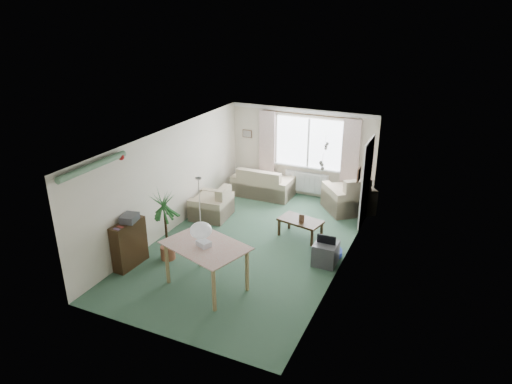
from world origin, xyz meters
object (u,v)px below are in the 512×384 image
at_px(tv_cube, 326,253).
at_px(houseplant, 166,226).
at_px(bookshelf, 129,244).
at_px(armchair_corner, 349,193).
at_px(pet_bed, 328,252).
at_px(sofa, 263,181).
at_px(coffee_table, 300,228).
at_px(dining_table, 206,266).
at_px(armchair_left, 211,201).

bearing_deg(tv_cube, houseplant, -159.44).
xyz_separation_m(bookshelf, houseplant, (0.53, 0.52, 0.27)).
xyz_separation_m(armchair_corner, pet_bed, (0.17, -2.40, -0.42)).
xyz_separation_m(sofa, tv_cube, (2.60, -2.79, -0.17)).
relative_size(armchair_corner, bookshelf, 1.13).
relative_size(sofa, armchair_corner, 1.50).
height_order(armchair_corner, houseplant, houseplant).
bearing_deg(coffee_table, armchair_corner, 71.87).
bearing_deg(armchair_corner, dining_table, 32.05).
bearing_deg(dining_table, bookshelf, 179.05).
height_order(sofa, armchair_left, armchair_left).
height_order(tv_cube, pet_bed, tv_cube).
xyz_separation_m(houseplant, tv_cube, (3.01, 1.16, -0.52)).
height_order(armchair_left, bookshelf, bookshelf).
distance_m(armchair_left, bookshelf, 2.69).
relative_size(coffee_table, tv_cube, 1.90).
bearing_deg(coffee_table, pet_bed, -32.11).
distance_m(sofa, armchair_left, 1.91).
bearing_deg(armchair_left, bookshelf, -12.11).
height_order(armchair_left, coffee_table, armchair_left).
distance_m(bookshelf, pet_bed, 4.07).
relative_size(armchair_left, coffee_table, 0.95).
relative_size(armchair_left, pet_bed, 1.53).
distance_m(sofa, dining_table, 4.58).
height_order(dining_table, tv_cube, dining_table).
distance_m(sofa, armchair_corner, 2.37).
distance_m(coffee_table, bookshelf, 3.72).
bearing_deg(sofa, pet_bed, 136.18).
bearing_deg(armchair_left, dining_table, 23.19).
relative_size(bookshelf, pet_bed, 1.61).
bearing_deg(coffee_table, sofa, 132.32).
relative_size(bookshelf, dining_table, 0.70).
xyz_separation_m(armchair_corner, tv_cube, (0.22, -2.77, -0.25)).
bearing_deg(houseplant, sofa, 83.98).
bearing_deg(houseplant, tv_cube, 21.04).
xyz_separation_m(tv_cube, pet_bed, (-0.05, 0.37, -0.17)).
bearing_deg(bookshelf, armchair_corner, 55.83).
bearing_deg(dining_table, coffee_table, 70.46).
relative_size(bookshelf, houseplant, 0.64).
height_order(houseplant, dining_table, houseplant).
height_order(armchair_left, dining_table, dining_table).
bearing_deg(armchair_corner, bookshelf, 14.31).
xyz_separation_m(coffee_table, pet_bed, (0.80, -0.50, -0.15)).
xyz_separation_m(armchair_left, bookshelf, (-0.34, -2.67, 0.07)).
distance_m(houseplant, pet_bed, 3.41).
xyz_separation_m(houseplant, dining_table, (1.25, -0.55, -0.32)).
bearing_deg(dining_table, tv_cube, 44.14).
bearing_deg(tv_cube, armchair_corner, 94.17).
xyz_separation_m(sofa, dining_table, (0.83, -4.51, 0.03)).
height_order(sofa, dining_table, dining_table).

